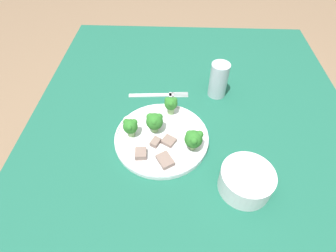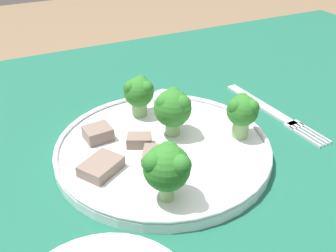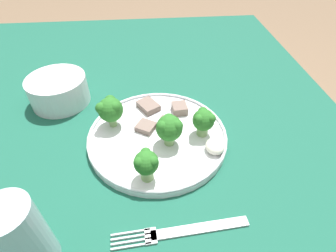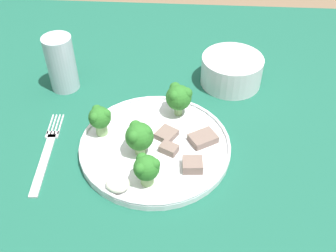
% 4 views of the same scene
% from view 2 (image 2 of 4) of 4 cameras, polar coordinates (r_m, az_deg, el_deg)
% --- Properties ---
extents(table, '(1.35, 1.03, 0.74)m').
position_cam_2_polar(table, '(0.51, 5.12, -16.93)').
color(table, '#195642').
rests_on(table, ground_plane).
extents(dinner_plate, '(0.27, 0.27, 0.02)m').
position_cam_2_polar(dinner_plate, '(0.50, -0.72, -3.24)').
color(dinner_plate, white).
rests_on(dinner_plate, table).
extents(fork, '(0.03, 0.20, 0.00)m').
position_cam_2_polar(fork, '(0.62, 14.84, 2.03)').
color(fork, silver).
rests_on(fork, table).
extents(broccoli_floret_near_rim_left, '(0.04, 0.04, 0.06)m').
position_cam_2_polar(broccoli_floret_near_rim_left, '(0.51, 10.73, 2.09)').
color(broccoli_floret_near_rim_left, '#7FA866').
rests_on(broccoli_floret_near_rim_left, dinner_plate).
extents(broccoli_floret_center_left, '(0.05, 0.05, 0.07)m').
position_cam_2_polar(broccoli_floret_center_left, '(0.40, -0.02, -6.11)').
color(broccoli_floret_center_left, '#7FA866').
rests_on(broccoli_floret_center_left, dinner_plate).
extents(broccoli_floret_back_left, '(0.04, 0.04, 0.06)m').
position_cam_2_polar(broccoli_floret_back_left, '(0.56, -4.26, 4.88)').
color(broccoli_floret_back_left, '#7FA866').
rests_on(broccoli_floret_back_left, dinner_plate).
extents(broccoli_floret_front_left, '(0.05, 0.05, 0.06)m').
position_cam_2_polar(broccoli_floret_front_left, '(0.51, 0.68, 2.68)').
color(broccoli_floret_front_left, '#7FA866').
rests_on(broccoli_floret_front_left, dinner_plate).
extents(meat_slice_front_slice, '(0.06, 0.05, 0.01)m').
position_cam_2_polar(meat_slice_front_slice, '(0.46, -9.69, -5.81)').
color(meat_slice_front_slice, '#756056').
rests_on(meat_slice_front_slice, dinner_plate).
extents(meat_slice_middle_slice, '(0.05, 0.05, 0.01)m').
position_cam_2_polar(meat_slice_middle_slice, '(0.48, -1.70, -4.29)').
color(meat_slice_middle_slice, '#756056').
rests_on(meat_slice_middle_slice, dinner_plate).
extents(meat_slice_rear_slice, '(0.04, 0.03, 0.01)m').
position_cam_2_polar(meat_slice_rear_slice, '(0.50, -4.21, -2.11)').
color(meat_slice_rear_slice, '#756056').
rests_on(meat_slice_rear_slice, dinner_plate).
extents(meat_slice_edge_slice, '(0.04, 0.03, 0.02)m').
position_cam_2_polar(meat_slice_edge_slice, '(0.52, -10.13, -1.05)').
color(meat_slice_edge_slice, '#756056').
rests_on(meat_slice_edge_slice, dinner_plate).
extents(sauce_dollop, '(0.04, 0.04, 0.02)m').
position_cam_2_polar(sauce_dollop, '(0.59, -0.60, 4.21)').
color(sauce_dollop, silver).
rests_on(sauce_dollop, dinner_plate).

